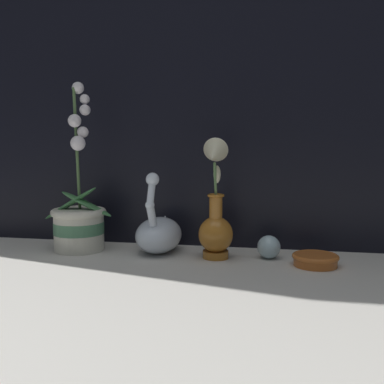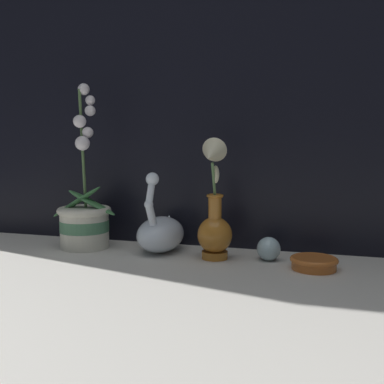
% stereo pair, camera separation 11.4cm
% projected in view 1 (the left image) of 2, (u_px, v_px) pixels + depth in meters
% --- Properties ---
extents(ground_plane, '(2.80, 2.80, 0.00)m').
position_uv_depth(ground_plane, '(183.00, 268.00, 1.04)').
color(ground_plane, beige).
extents(window_backdrop, '(2.80, 0.03, 1.20)m').
position_uv_depth(window_backdrop, '(202.00, 29.00, 1.23)').
color(window_backdrop, black).
rests_on(window_backdrop, ground_plane).
extents(orchid_potted_plant, '(0.20, 0.15, 0.45)m').
position_uv_depth(orchid_potted_plant, '(79.00, 219.00, 1.21)').
color(orchid_potted_plant, beige).
rests_on(orchid_potted_plant, ground_plane).
extents(swan_figurine, '(0.12, 0.19, 0.22)m').
position_uv_depth(swan_figurine, '(159.00, 232.00, 1.19)').
color(swan_figurine, silver).
rests_on(swan_figurine, ground_plane).
extents(blue_vase, '(0.09, 0.13, 0.30)m').
position_uv_depth(blue_vase, '(215.00, 215.00, 1.12)').
color(blue_vase, '#B26B23').
rests_on(blue_vase, ground_plane).
extents(glass_sphere, '(0.06, 0.06, 0.06)m').
position_uv_depth(glass_sphere, '(269.00, 247.00, 1.13)').
color(glass_sphere, silver).
rests_on(glass_sphere, ground_plane).
extents(amber_dish, '(0.11, 0.11, 0.03)m').
position_uv_depth(amber_dish, '(315.00, 259.00, 1.06)').
color(amber_dish, '#C66628').
rests_on(amber_dish, ground_plane).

